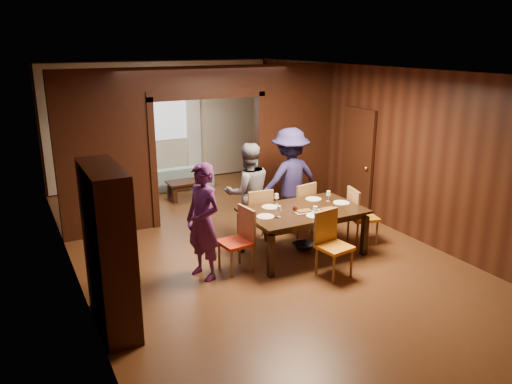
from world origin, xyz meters
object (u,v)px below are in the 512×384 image
person_grey (248,193)px  chair_far_l (257,215)px  person_purple (203,222)px  person_navy (290,180)px  chair_far_r (298,208)px  sofa (172,177)px  hutch (109,249)px  dining_table (302,232)px  chair_right (363,216)px  chair_near (335,245)px  coffee_table (186,190)px  chair_left (235,241)px

person_grey → chair_far_l: (0.09, -0.15, -0.37)m
person_purple → person_navy: bearing=98.1°
chair_far_l → chair_far_r: size_ratio=1.00×
person_grey → sofa: person_grey is taller
person_navy → hutch: hutch is taller
dining_table → chair_right: (1.17, -0.08, 0.10)m
person_grey → chair_near: person_grey is taller
person_navy → sofa: size_ratio=1.01×
dining_table → chair_right: 1.18m
person_purple → sofa: (1.04, 4.63, -0.59)m
dining_table → hutch: bearing=-166.6°
chair_right → sofa: bearing=34.8°
person_navy → chair_far_l: (-0.82, -0.28, -0.45)m
person_purple → sofa: 4.79m
person_navy → hutch: bearing=24.6°
coffee_table → chair_near: 4.61m
chair_left → chair_far_r: bearing=111.1°
chair_far_r → sofa: bearing=-84.8°
person_grey → chair_right: size_ratio=1.76×
dining_table → sofa: bearing=98.5°
chair_far_l → chair_left: bearing=54.4°
chair_left → sofa: bearing=166.9°
dining_table → chair_far_r: chair_far_r is taller
person_navy → dining_table: 1.28m
person_purple → coffee_table: person_purple is taller
coffee_table → chair_far_l: bearing=-85.0°
person_grey → hutch: 3.17m
dining_table → coffee_table: dining_table is taller
person_navy → dining_table: person_navy is taller
person_purple → coffee_table: size_ratio=2.14×
dining_table → person_purple: bearing=-178.5°
chair_right → hutch: (-4.35, -0.68, 0.52)m
dining_table → chair_far_l: chair_far_l is taller
chair_right → chair_far_l: (-1.59, 0.87, 0.00)m
chair_near → dining_table: bearing=80.1°
sofa → hutch: hutch is taller
person_navy → chair_near: (-0.42, -1.97, -0.45)m
person_grey → person_navy: (0.91, 0.13, 0.08)m
dining_table → coffee_table: bearing=100.4°
person_grey → chair_far_r: 1.00m
sofa → chair_right: bearing=111.6°
chair_left → chair_near: bearing=49.5°
coffee_table → chair_right: chair_right is taller
sofa → person_grey: bearing=92.7°
chair_right → chair_far_r: (-0.77, 0.86, 0.00)m
chair_far_l → chair_right: bearing=158.6°
person_navy → chair_left: 2.05m
chair_far_l → chair_near: 1.74m
chair_far_l → person_grey: bearing=-52.8°
sofa → chair_near: size_ratio=1.91×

